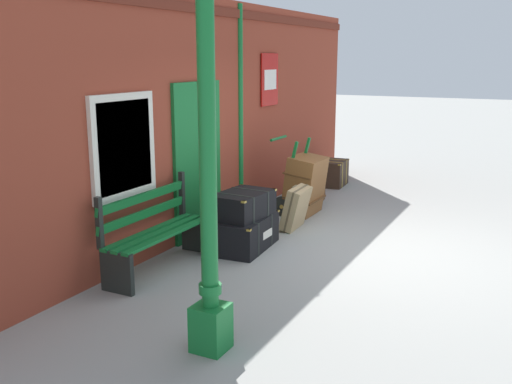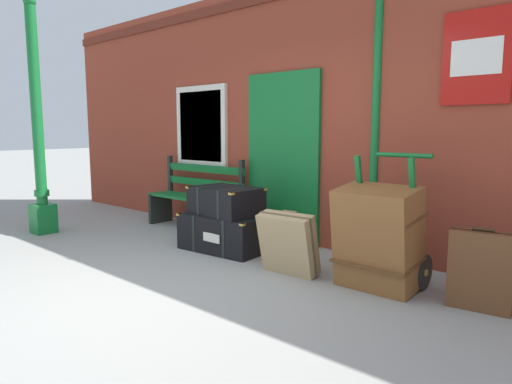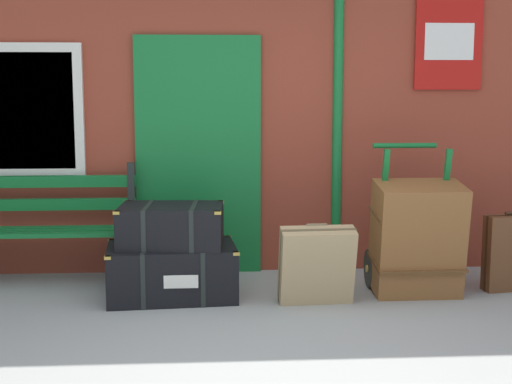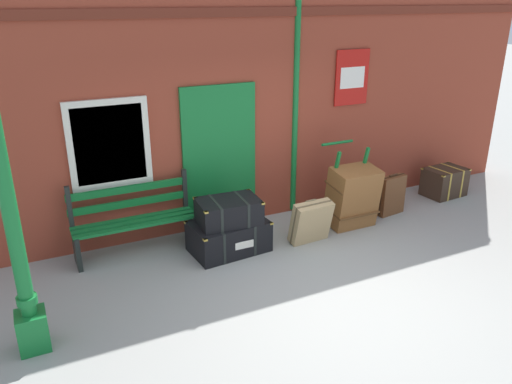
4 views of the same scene
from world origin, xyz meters
TOP-DOWN VIEW (x-y plane):
  - ground_plane at (0.00, 0.00)m, footprint 60.00×60.00m
  - brick_facade at (-0.02, 2.60)m, footprint 10.40×0.35m
  - lamp_post at (-3.09, 0.59)m, footprint 0.28×0.28m
  - platform_bench at (-1.73, 2.16)m, footprint 1.60×0.43m
  - steamer_trunk_base at (-0.59, 1.64)m, footprint 1.06×0.73m
  - steamer_trunk_middle at (-0.59, 1.63)m, footprint 0.84×0.60m
  - porters_trolley at (1.36, 1.75)m, footprint 0.71×0.64m
  - large_brown_trunk at (1.36, 1.58)m, footprint 0.70×0.55m
  - suitcase_cream at (0.52, 1.37)m, footprint 0.59×0.35m
  - suitcase_slate at (2.18, 1.67)m, footprint 0.48×0.21m

SIDE VIEW (x-z plane):
  - ground_plane at x=0.00m, z-range 0.00..0.00m
  - steamer_trunk_base at x=-0.59m, z-range 0.00..0.42m
  - porters_trolley at x=1.36m, z-range -0.32..0.86m
  - suitcase_cream at x=0.52m, z-range -0.01..0.62m
  - suitcase_slate at x=2.18m, z-range -0.02..0.64m
  - platform_bench at x=-1.73m, z-range -0.06..0.95m
  - large_brown_trunk at x=1.36m, z-range 0.00..0.93m
  - steamer_trunk_middle at x=-0.59m, z-range 0.42..0.74m
  - lamp_post at x=-3.09m, z-range -0.37..2.75m
  - brick_facade at x=-0.02m, z-range 0.00..3.20m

